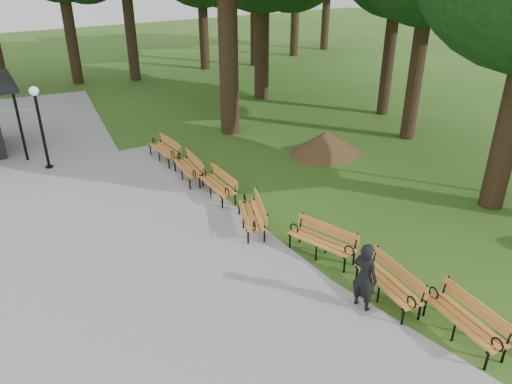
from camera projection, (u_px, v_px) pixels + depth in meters
ground at (334, 277)px, 11.52m from camera, size 100.00×100.00×0.00m
path at (127, 272)px, 11.68m from camera, size 12.00×38.00×0.06m
person at (365, 277)px, 10.17m from camera, size 0.47×0.64×1.62m
lamp_post at (38, 110)px, 16.50m from camera, size 0.32×0.32×3.00m
dirt_mound at (326, 142)px, 18.63m from camera, size 2.47×2.47×0.91m
bench_1 at (464, 320)px, 9.50m from camera, size 0.98×1.99×0.88m
bench_2 at (388, 284)px, 10.57m from camera, size 0.98×1.99×0.88m
bench_3 at (322, 242)px, 12.12m from camera, size 1.11×2.00×0.88m
bench_4 at (251, 215)px, 13.40m from camera, size 1.37×1.99×0.88m
bench_5 at (217, 185)px, 15.18m from camera, size 0.78×1.94×0.88m
bench_6 at (188, 168)px, 16.38m from camera, size 0.93×1.98×0.88m
bench_7 at (164, 150)px, 17.90m from camera, size 0.65×1.90×0.88m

